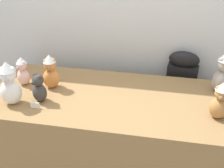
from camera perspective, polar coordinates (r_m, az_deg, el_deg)
wall_back at (r=2.77m, az=2.76°, el=14.66°), size 7.00×0.08×2.60m
display_table at (r=2.57m, az=0.00°, el=-9.73°), size 1.99×0.89×0.76m
instrument_case at (r=2.96m, az=12.95°, el=-2.30°), size 0.29×0.16×0.96m
teddy_bear_charcoal at (r=2.32m, az=-13.99°, el=-0.89°), size 0.16×0.15×0.24m
teddy_bear_caramel at (r=2.18m, az=20.31°, el=-3.09°), size 0.15×0.13×0.29m
teddy_bear_snow at (r=2.31m, az=-19.31°, el=0.03°), size 0.19×0.17×0.35m
teddy_bear_ash at (r=2.51m, az=20.79°, el=2.07°), size 0.21×0.20×0.35m
teddy_bear_blush at (r=2.58m, az=-16.98°, el=2.38°), size 0.14×0.13×0.26m
teddy_bear_ginger at (r=2.47m, az=-11.87°, el=2.34°), size 0.17×0.15×0.30m
name_card_front_left at (r=2.28m, az=-14.74°, el=-4.02°), size 0.07×0.01×0.05m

